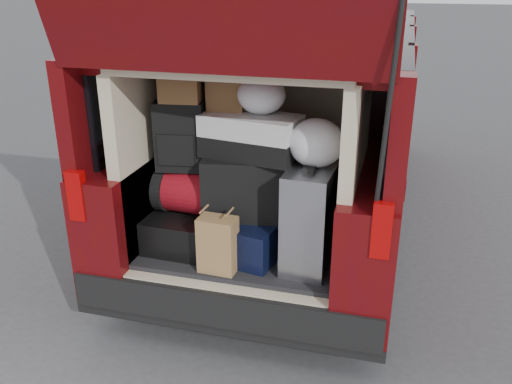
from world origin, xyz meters
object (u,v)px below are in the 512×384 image
at_px(black_hardshell, 186,227).
at_px(silver_roller, 309,219).
at_px(red_duffel, 192,191).
at_px(black_soft_case, 247,186).
at_px(kraft_bag, 218,245).
at_px(twotone_duffel, 251,136).
at_px(navy_hardshell, 250,232).
at_px(backpack, 181,136).

xyz_separation_m(black_hardshell, silver_roller, (0.83, -0.10, 0.20)).
xyz_separation_m(red_duffel, black_soft_case, (0.37, 0.01, 0.07)).
relative_size(kraft_bag, twotone_duffel, 0.59).
distance_m(navy_hardshell, kraft_bag, 0.33).
xyz_separation_m(black_soft_case, backpack, (-0.43, 0.01, 0.29)).
bearing_deg(backpack, twotone_duffel, -9.08).
bearing_deg(red_duffel, backpack, 169.51).
relative_size(kraft_bag, backpack, 0.79).
height_order(navy_hardshell, backpack, backpack).
xyz_separation_m(navy_hardshell, twotone_duffel, (0.00, 0.02, 0.63)).
height_order(silver_roller, kraft_bag, silver_roller).
relative_size(black_hardshell, silver_roller, 0.88).
xyz_separation_m(black_hardshell, kraft_bag, (0.32, -0.29, 0.06)).
distance_m(navy_hardshell, twotone_duffel, 0.63).
distance_m(navy_hardshell, red_duffel, 0.45).
xyz_separation_m(navy_hardshell, kraft_bag, (-0.11, -0.30, 0.05)).
height_order(black_hardshell, backpack, backpack).
bearing_deg(navy_hardshell, red_duffel, -169.03).
distance_m(backpack, twotone_duffel, 0.45).
height_order(red_duffel, backpack, backpack).
xyz_separation_m(kraft_bag, red_duffel, (-0.27, 0.30, 0.19)).
distance_m(kraft_bag, black_soft_case, 0.42).
bearing_deg(backpack, navy_hardshell, -11.96).
xyz_separation_m(navy_hardshell, backpack, (-0.45, 0.02, 0.60)).
bearing_deg(silver_roller, red_duffel, 175.74).
bearing_deg(black_soft_case, twotone_duffel, 19.11).
xyz_separation_m(kraft_bag, black_soft_case, (0.09, 0.31, 0.26)).
distance_m(silver_roller, red_duffel, 0.79).
relative_size(black_hardshell, black_soft_case, 1.04).
bearing_deg(kraft_bag, backpack, 139.60).
distance_m(silver_roller, kraft_bag, 0.56).
relative_size(black_hardshell, backpack, 1.27).
distance_m(black_soft_case, twotone_duffel, 0.32).
bearing_deg(kraft_bag, black_hardshell, 141.13).
distance_m(black_hardshell, silver_roller, 0.86).
xyz_separation_m(red_duffel, backpack, (-0.06, 0.02, 0.36)).
height_order(black_soft_case, twotone_duffel, twotone_duffel).
bearing_deg(navy_hardshell, black_soft_case, 161.66).
bearing_deg(red_duffel, black_soft_case, 6.06).
distance_m(silver_roller, black_soft_case, 0.45).
distance_m(black_hardshell, navy_hardshell, 0.44).
xyz_separation_m(silver_roller, red_duffel, (-0.78, 0.11, 0.05)).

